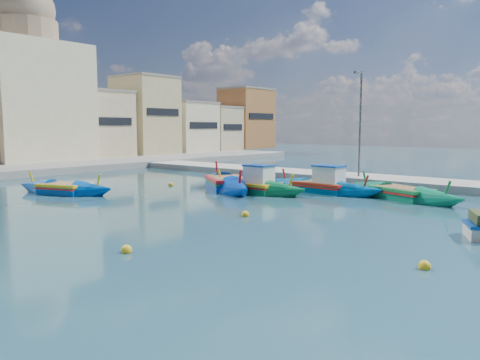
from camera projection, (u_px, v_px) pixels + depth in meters
ground at (296, 240)px, 16.97m from camera, size 160.00×160.00×0.00m
east_quay at (447, 185)px, 30.66m from camera, size 4.00×70.00×0.50m
north_townhouses at (1, 117)px, 46.57m from camera, size 83.20×7.87×10.19m
church_block at (29, 85)px, 49.12m from camera, size 10.00×10.00×19.10m
quay_street_lamp at (360, 123)px, 33.59m from camera, size 1.18×0.16×8.00m
luzzu_turquoise_cabin at (323, 187)px, 29.17m from camera, size 2.28×8.43×2.68m
luzzu_blue_cabin at (254, 187)px, 29.01m from camera, size 2.12×7.73×2.71m
luzzu_cyan_mid at (227, 185)px, 30.69m from camera, size 7.30×8.97×2.79m
luzzu_green at (64, 190)px, 28.60m from camera, size 4.09×7.30×2.24m
luzzu_blue_south at (402, 195)px, 26.54m from camera, size 4.65×8.36×2.37m
mooring_buoys at (225, 215)px, 21.35m from camera, size 17.73×20.36×0.36m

